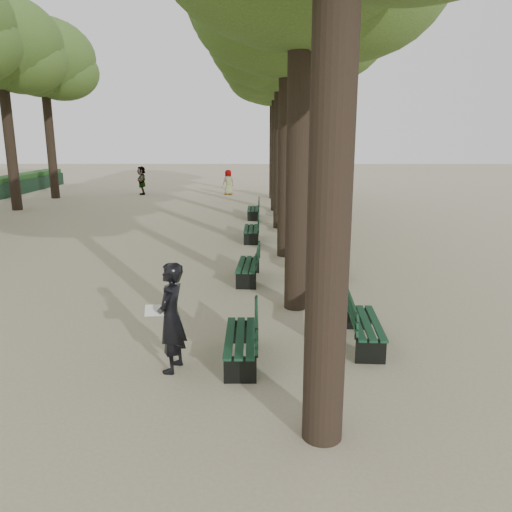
{
  "coord_description": "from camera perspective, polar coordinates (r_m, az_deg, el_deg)",
  "views": [
    {
      "loc": [
        0.69,
        -7.77,
        3.83
      ],
      "look_at": [
        0.6,
        3.0,
        1.2
      ],
      "focal_mm": 35.0,
      "sensor_mm": 36.0,
      "label": 1
    }
  ],
  "objects": [
    {
      "name": "bench_left_0",
      "position": [
        8.73,
        -1.72,
        -10.33
      ],
      "size": [
        0.59,
        1.81,
        0.92
      ],
      "color": "black",
      "rests_on": "ground"
    },
    {
      "name": "tree_central_5",
      "position": [
        31.01,
        2.12,
        20.79
      ],
      "size": [
        6.0,
        6.0,
        9.95
      ],
      "color": "#33261C",
      "rests_on": "ground"
    },
    {
      "name": "tree_central_3",
      "position": [
        21.13,
        2.93,
        24.12
      ],
      "size": [
        6.0,
        6.0,
        9.95
      ],
      "color": "#33261C",
      "rests_on": "ground"
    },
    {
      "name": "tree_central_4",
      "position": [
        26.06,
        2.44,
        22.14
      ],
      "size": [
        6.0,
        6.0,
        9.95
      ],
      "color": "#33261C",
      "rests_on": "ground"
    },
    {
      "name": "ground",
      "position": [
        8.69,
        -4.23,
        -12.47
      ],
      "size": [
        120.0,
        120.0,
        0.0
      ],
      "primitive_type": "plane",
      "color": "tan",
      "rests_on": "ground"
    },
    {
      "name": "tree_far_5",
      "position": [
        33.56,
        -23.22,
        20.06
      ],
      "size": [
        6.0,
        6.0,
        10.45
      ],
      "color": "#33261C",
      "rests_on": "ground"
    },
    {
      "name": "bench_right_1",
      "position": [
        14.06,
        8.41,
        -1.08
      ],
      "size": [
        0.62,
        1.82,
        0.92
      ],
      "color": "black",
      "rests_on": "ground"
    },
    {
      "name": "man_with_map",
      "position": [
        8.3,
        -9.67,
        -6.95
      ],
      "size": [
        0.69,
        0.8,
        1.85
      ],
      "color": "black",
      "rests_on": "ground"
    },
    {
      "name": "bench_left_1",
      "position": [
        13.38,
        -0.92,
        -1.7
      ],
      "size": [
        0.66,
        1.83,
        0.92
      ],
      "color": "black",
      "rests_on": "ground"
    },
    {
      "name": "pedestrian_e",
      "position": [
        33.69,
        -12.93,
        8.42
      ],
      "size": [
        0.75,
        1.74,
        1.83
      ],
      "primitive_type": "imported",
      "rotation": [
        0.0,
        0.0,
        4.94
      ],
      "color": "#262628",
      "rests_on": "ground"
    },
    {
      "name": "bench_left_2",
      "position": [
        18.45,
        -0.53,
        2.6
      ],
      "size": [
        0.58,
        1.8,
        0.92
      ],
      "color": "black",
      "rests_on": "ground"
    },
    {
      "name": "bench_left_3",
      "position": [
        23.46,
        -0.31,
        5.0
      ],
      "size": [
        0.58,
        1.8,
        0.92
      ],
      "color": "black",
      "rests_on": "ground"
    },
    {
      "name": "bench_right_2",
      "position": [
        19.19,
        6.3,
        2.96
      ],
      "size": [
        0.6,
        1.81,
        0.92
      ],
      "color": "black",
      "rests_on": "ground"
    },
    {
      "name": "pedestrian_c",
      "position": [
        31.12,
        8.21,
        8.18
      ],
      "size": [
        1.11,
        0.76,
        1.8
      ],
      "primitive_type": "imported",
      "rotation": [
        0.0,
        0.0,
        0.42
      ],
      "color": "#262628",
      "rests_on": "ground"
    },
    {
      "name": "bench_right_0",
      "position": [
        9.58,
        12.28,
        -8.41
      ],
      "size": [
        0.67,
        1.83,
        0.92
      ],
      "color": "black",
      "rests_on": "ground"
    },
    {
      "name": "pedestrian_d",
      "position": [
        32.81,
        -3.18,
        8.41
      ],
      "size": [
        0.84,
        0.68,
        1.61
      ],
      "primitive_type": "imported",
      "rotation": [
        0.0,
        0.0,
        3.68
      ],
      "color": "#262628",
      "rests_on": "ground"
    },
    {
      "name": "bench_right_3",
      "position": [
        23.19,
        5.31,
        4.83
      ],
      "size": [
        0.72,
        1.84,
        0.92
      ],
      "color": "black",
      "rests_on": "ground"
    },
    {
      "name": "pedestrian_b",
      "position": [
        30.93,
        3.0,
        8.35
      ],
      "size": [
        0.98,
        1.23,
        1.89
      ],
      "primitive_type": "imported",
      "rotation": [
        0.0,
        0.0,
        4.13
      ],
      "color": "#262628",
      "rests_on": "ground"
    }
  ]
}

